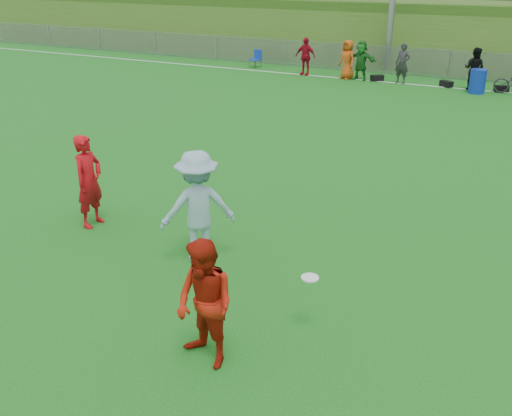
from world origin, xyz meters
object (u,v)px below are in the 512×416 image
Objects in this scene: player_blue at (198,207)px; recycling_bin at (478,81)px; player_red_left at (89,181)px; frisbee at (310,278)px; player_red_center at (205,305)px.

player_blue is 2.12× the size of recycling_bin.
player_red_left is 0.92× the size of player_blue.
player_red_left is at bearing -107.54° from recycling_bin.
recycling_bin is (5.23, 16.54, -0.45)m from player_red_left.
frisbee is at bearing 114.12° from player_blue.
player_red_left is 5.00m from player_red_center.
player_red_left is 1.95× the size of recycling_bin.
recycling_bin is at bearing -19.31° from player_red_left.
frisbee is 0.26× the size of recycling_bin.
player_red_left is at bearing 165.02° from frisbee.
player_red_center is 2.82m from player_blue.
player_blue is 17.04m from recycling_bin.
player_red_center reaches higher than recycling_bin.
player_blue reaches higher than player_red_left.
player_red_center is at bearing 81.39° from player_blue.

